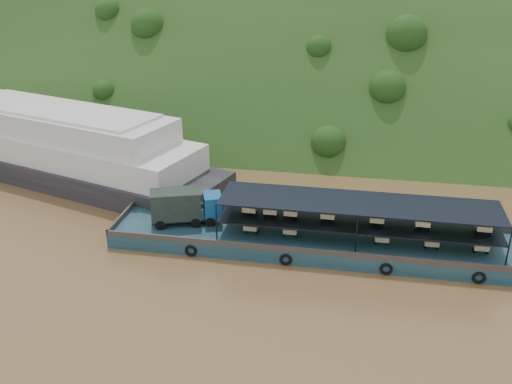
# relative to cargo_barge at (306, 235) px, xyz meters

# --- Properties ---
(ground) EXTENTS (160.00, 160.00, 0.00)m
(ground) POSITION_rel_cargo_barge_xyz_m (-3.07, 0.52, -1.09)
(ground) COLOR brown
(ground) RESTS_ON ground
(hillside) EXTENTS (140.00, 39.60, 39.60)m
(hillside) POSITION_rel_cargo_barge_xyz_m (-3.07, 36.52, -1.09)
(hillside) COLOR #193413
(hillside) RESTS_ON ground
(cargo_barge) EXTENTS (35.00, 7.18, 4.54)m
(cargo_barge) POSITION_rel_cargo_barge_xyz_m (0.00, 0.00, 0.00)
(cargo_barge) COLOR #122E42
(cargo_barge) RESTS_ON ground
(passenger_ferry) EXTENTS (39.85, 20.75, 7.84)m
(passenger_ferry) POSITION_rel_cargo_barge_xyz_m (-28.33, 11.31, 2.30)
(passenger_ferry) COLOR black
(passenger_ferry) RESTS_ON ground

